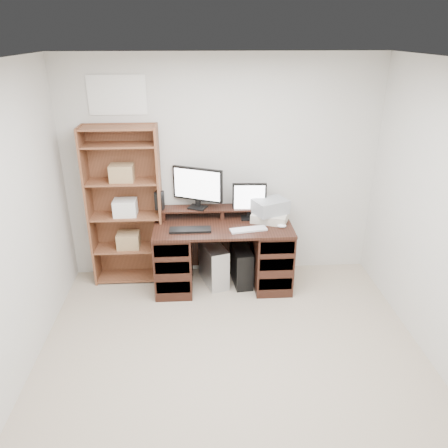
{
  "coord_description": "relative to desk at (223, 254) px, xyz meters",
  "views": [
    {
      "loc": [
        -0.26,
        -2.69,
        2.69
      ],
      "look_at": [
        -0.01,
        1.43,
        0.85
      ],
      "focal_mm": 35.0,
      "sensor_mm": 36.0,
      "label": 1
    }
  ],
  "objects": [
    {
      "name": "riser_shelf",
      "position": [
        -0.0,
        0.21,
        0.45
      ],
      "size": [
        1.4,
        0.22,
        0.12
      ],
      "color": "black",
      "rests_on": "desk"
    },
    {
      "name": "desk",
      "position": [
        0.0,
        0.0,
        0.0
      ],
      "size": [
        1.5,
        0.7,
        0.75
      ],
      "color": "black",
      "rests_on": "ground"
    },
    {
      "name": "mouse",
      "position": [
        0.63,
        -0.12,
        0.38
      ],
      "size": [
        0.12,
        0.1,
        0.04
      ],
      "primitive_type": "ellipsoid",
      "rotation": [
        0.0,
        0.0,
        0.37
      ],
      "color": "white",
      "rests_on": "desk"
    },
    {
      "name": "room",
      "position": [
        0.01,
        -1.64,
        0.86
      ],
      "size": [
        3.54,
        4.04,
        2.54
      ],
      "color": "#B5A38C",
      "rests_on": "ground"
    },
    {
      "name": "tower_silver",
      "position": [
        -0.1,
        0.04,
        -0.15
      ],
      "size": [
        0.34,
        0.51,
        0.47
      ],
      "primitive_type": "cube",
      "rotation": [
        0.0,
        0.0,
        0.31
      ],
      "color": "#B9BCC0",
      "rests_on": "ground"
    },
    {
      "name": "printer",
      "position": [
        0.53,
        0.07,
        0.41
      ],
      "size": [
        0.46,
        0.4,
        0.1
      ],
      "primitive_type": "cube",
      "rotation": [
        0.0,
        0.0,
        -0.37
      ],
      "color": "beige",
      "rests_on": "desk"
    },
    {
      "name": "monitor_wide",
      "position": [
        -0.27,
        0.21,
        0.74
      ],
      "size": [
        0.54,
        0.27,
        0.46
      ],
      "rotation": [
        0.0,
        0.0,
        -0.42
      ],
      "color": "black",
      "rests_on": "riser_shelf"
    },
    {
      "name": "speaker",
      "position": [
        -0.69,
        0.19,
        0.59
      ],
      "size": [
        0.11,
        0.11,
        0.21
      ],
      "primitive_type": "cube",
      "rotation": [
        0.0,
        0.0,
        -0.34
      ],
      "color": "black",
      "rests_on": "riser_shelf"
    },
    {
      "name": "keyboard_white",
      "position": [
        0.26,
        -0.17,
        0.37
      ],
      "size": [
        0.41,
        0.19,
        0.02
      ],
      "primitive_type": "cube",
      "rotation": [
        0.0,
        0.0,
        0.18
      ],
      "color": "silver",
      "rests_on": "desk"
    },
    {
      "name": "tower_black",
      "position": [
        0.22,
        0.02,
        -0.17
      ],
      "size": [
        0.23,
        0.46,
        0.44
      ],
      "rotation": [
        0.0,
        0.0,
        0.1
      ],
      "color": "black",
      "rests_on": "ground"
    },
    {
      "name": "bookshelf",
      "position": [
        -1.07,
        0.21,
        0.53
      ],
      "size": [
        0.8,
        0.3,
        1.8
      ],
      "color": "brown",
      "rests_on": "ground"
    },
    {
      "name": "basket",
      "position": [
        0.53,
        0.07,
        0.53
      ],
      "size": [
        0.43,
        0.38,
        0.15
      ],
      "primitive_type": "cube",
      "rotation": [
        0.0,
        0.0,
        0.41
      ],
      "color": "#909499",
      "rests_on": "printer"
    },
    {
      "name": "keyboard_black",
      "position": [
        -0.35,
        -0.14,
        0.37
      ],
      "size": [
        0.44,
        0.15,
        0.02
      ],
      "primitive_type": "cube",
      "rotation": [
        0.0,
        0.0,
        0.01
      ],
      "color": "black",
      "rests_on": "desk"
    },
    {
      "name": "monitor_small",
      "position": [
        0.3,
        0.16,
        0.58
      ],
      "size": [
        0.38,
        0.15,
        0.41
      ],
      "rotation": [
        0.0,
        0.0,
        -0.05
      ],
      "color": "black",
      "rests_on": "desk"
    }
  ]
}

